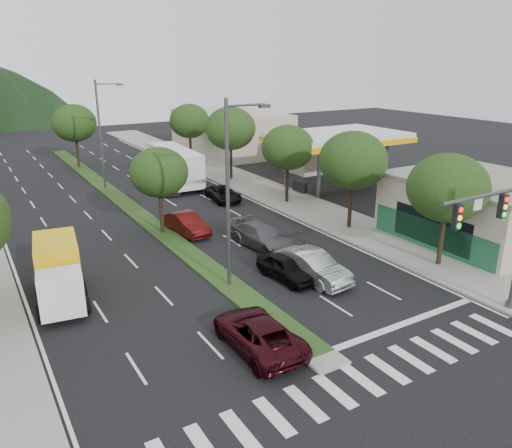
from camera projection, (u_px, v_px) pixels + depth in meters
ground at (320, 358)px, 20.69m from camera, size 160.00×160.00×0.00m
sidewalk_right at (261, 189)px, 47.10m from camera, size 5.00×90.00×0.15m
median at (121, 200)px, 43.42m from camera, size 1.60×56.00×0.12m
crosswalk at (353, 383)px, 19.07m from camera, size 19.00×2.20×0.01m
traffic_signal at (505, 226)px, 22.39m from camera, size 6.12×0.40×7.00m
storefront_right at (477, 211)px, 33.75m from camera, size 9.00×10.00×4.00m
gas_canopy at (337, 139)px, 46.40m from camera, size 12.20×8.20×5.25m
bldg_right_far at (231, 132)px, 65.16m from camera, size 10.00×16.00×5.20m
tree_r_a at (448, 188)px, 28.29m from camera, size 4.60×4.60×6.63m
tree_r_b at (353, 160)px, 34.72m from camera, size 4.80×4.80×6.94m
tree_r_c at (288, 148)px, 41.31m from camera, size 4.40×4.40×6.48m
tree_r_d at (230, 129)px, 49.30m from camera, size 5.00×5.00×7.17m
tree_r_e at (189, 121)px, 57.52m from camera, size 4.60×4.60×6.71m
tree_med_near at (159, 172)px, 33.91m from camera, size 4.00×4.00×6.02m
tree_med_far at (74, 123)px, 54.85m from camera, size 4.80×4.80×6.94m
streetlight_near at (231, 186)px, 25.52m from camera, size 2.60×0.25×10.00m
streetlight_mid at (102, 129)px, 45.84m from camera, size 2.60×0.25×10.00m
sedan_silver at (312, 266)px, 27.73m from camera, size 2.28×5.11×1.63m
suv_maroon at (258, 333)px, 21.20m from camera, size 2.47×5.20×1.44m
car_queue_a at (287, 268)px, 27.85m from camera, size 2.01×4.22×1.39m
car_queue_b at (262, 236)px, 32.62m from camera, size 2.75×5.47×1.52m
car_queue_c at (187, 224)px, 35.14m from camera, size 2.02×4.58×1.46m
car_queue_d at (223, 194)px, 43.26m from camera, size 2.52×4.69×1.25m
car_queue_e at (167, 186)px, 45.75m from camera, size 1.89×4.09×1.36m
box_truck at (59, 273)px, 25.44m from camera, size 2.98×6.23×2.95m
motorhome at (175, 166)px, 48.36m from camera, size 3.45×9.40×3.55m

